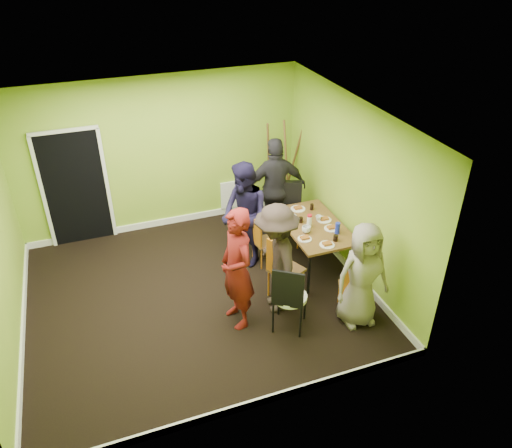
# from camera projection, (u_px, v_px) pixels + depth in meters

# --- Properties ---
(ground) EXTENTS (5.00, 5.00, 0.00)m
(ground) POSITION_uv_depth(u_px,v_px,m) (198.00, 295.00, 7.65)
(ground) COLOR black
(ground) RESTS_ON ground
(room_walls) EXTENTS (5.04, 4.54, 2.82)m
(room_walls) POSITION_uv_depth(u_px,v_px,m) (192.00, 240.00, 7.16)
(room_walls) COLOR #81AF2D
(room_walls) RESTS_ON ground
(dining_table) EXTENTS (0.90, 1.50, 0.75)m
(dining_table) POSITION_uv_depth(u_px,v_px,m) (314.00, 228.00, 7.99)
(dining_table) COLOR black
(dining_table) RESTS_ON ground
(chair_left_far) EXTENTS (0.40, 0.40, 0.85)m
(chair_left_far) POSITION_uv_depth(u_px,v_px,m) (261.00, 239.00, 8.12)
(chair_left_far) COLOR orange
(chair_left_far) RESTS_ON ground
(chair_left_near) EXTENTS (0.57, 0.57, 1.04)m
(chair_left_near) POSITION_uv_depth(u_px,v_px,m) (282.00, 267.00, 7.28)
(chair_left_near) COLOR orange
(chair_left_near) RESTS_ON ground
(chair_back_end) EXTENTS (0.61, 0.65, 1.09)m
(chair_back_end) POSITION_uv_depth(u_px,v_px,m) (289.00, 200.00, 8.64)
(chair_back_end) COLOR orange
(chair_back_end) RESTS_ON ground
(chair_front_end) EXTENTS (0.47, 0.47, 0.86)m
(chair_front_end) POSITION_uv_depth(u_px,v_px,m) (352.00, 287.00, 7.05)
(chair_front_end) COLOR orange
(chair_front_end) RESTS_ON ground
(chair_bentwood) EXTENTS (0.59, 0.59, 1.09)m
(chair_bentwood) POSITION_uv_depth(u_px,v_px,m) (289.00, 295.00, 6.70)
(chair_bentwood) COLOR black
(chair_bentwood) RESTS_ON ground
(easel) EXTENTS (0.77, 0.72, 1.91)m
(easel) POSITION_uv_depth(u_px,v_px,m) (283.00, 168.00, 9.32)
(easel) COLOR brown
(easel) RESTS_ON ground
(plate_near_left) EXTENTS (0.23, 0.23, 0.01)m
(plate_near_left) POSITION_uv_depth(u_px,v_px,m) (290.00, 217.00, 8.17)
(plate_near_left) COLOR white
(plate_near_left) RESTS_ON dining_table
(plate_near_right) EXTENTS (0.21, 0.21, 0.01)m
(plate_near_right) POSITION_uv_depth(u_px,v_px,m) (305.00, 239.00, 7.60)
(plate_near_right) COLOR white
(plate_near_right) RESTS_ON dining_table
(plate_far_back) EXTENTS (0.25, 0.25, 0.01)m
(plate_far_back) POSITION_uv_depth(u_px,v_px,m) (298.00, 209.00, 8.39)
(plate_far_back) COLOR white
(plate_far_back) RESTS_ON dining_table
(plate_far_front) EXTENTS (0.23, 0.23, 0.01)m
(plate_far_front) POSITION_uv_depth(u_px,v_px,m) (327.00, 245.00, 7.46)
(plate_far_front) COLOR white
(plate_far_front) RESTS_ON dining_table
(plate_wall_back) EXTENTS (0.24, 0.24, 0.01)m
(plate_wall_back) POSITION_uv_depth(u_px,v_px,m) (324.00, 220.00, 8.09)
(plate_wall_back) COLOR white
(plate_wall_back) RESTS_ON dining_table
(plate_wall_front) EXTENTS (0.23, 0.23, 0.01)m
(plate_wall_front) POSITION_uv_depth(u_px,v_px,m) (331.00, 228.00, 7.86)
(plate_wall_front) COLOR white
(plate_wall_front) RESTS_ON dining_table
(thermos) EXTENTS (0.08, 0.08, 0.20)m
(thermos) POSITION_uv_depth(u_px,v_px,m) (309.00, 222.00, 7.85)
(thermos) COLOR white
(thermos) RESTS_ON dining_table
(blue_bottle) EXTENTS (0.08, 0.08, 0.19)m
(blue_bottle) POSITION_uv_depth(u_px,v_px,m) (337.00, 228.00, 7.70)
(blue_bottle) COLOR #1828B9
(blue_bottle) RESTS_ON dining_table
(orange_bottle) EXTENTS (0.03, 0.03, 0.07)m
(orange_bottle) POSITION_uv_depth(u_px,v_px,m) (302.00, 219.00, 8.04)
(orange_bottle) COLOR orange
(orange_bottle) RESTS_ON dining_table
(glass_mid) EXTENTS (0.07, 0.07, 0.09)m
(glass_mid) POSITION_uv_depth(u_px,v_px,m) (301.00, 220.00, 8.01)
(glass_mid) COLOR black
(glass_mid) RESTS_ON dining_table
(glass_back) EXTENTS (0.06, 0.06, 0.11)m
(glass_back) POSITION_uv_depth(u_px,v_px,m) (312.00, 207.00, 8.36)
(glass_back) COLOR black
(glass_back) RESTS_ON dining_table
(glass_front) EXTENTS (0.07, 0.07, 0.10)m
(glass_front) POSITION_uv_depth(u_px,v_px,m) (336.00, 238.00, 7.55)
(glass_front) COLOR black
(glass_front) RESTS_ON dining_table
(cup_a) EXTENTS (0.14, 0.14, 0.11)m
(cup_a) POSITION_uv_depth(u_px,v_px,m) (306.00, 229.00, 7.74)
(cup_a) COLOR white
(cup_a) RESTS_ON dining_table
(cup_b) EXTENTS (0.10, 0.10, 0.09)m
(cup_b) POSITION_uv_depth(u_px,v_px,m) (318.00, 218.00, 8.05)
(cup_b) COLOR white
(cup_b) RESTS_ON dining_table
(person_standing) EXTENTS (0.53, 0.72, 1.81)m
(person_standing) POSITION_uv_depth(u_px,v_px,m) (237.00, 269.00, 6.70)
(person_standing) COLOR #621210
(person_standing) RESTS_ON ground
(person_left_far) EXTENTS (0.84, 0.98, 1.76)m
(person_left_far) POSITION_uv_depth(u_px,v_px,m) (245.00, 215.00, 7.97)
(person_left_far) COLOR black
(person_left_far) RESTS_ON ground
(person_left_near) EXTENTS (0.79, 1.18, 1.70)m
(person_left_near) POSITION_uv_depth(u_px,v_px,m) (276.00, 259.00, 6.98)
(person_left_near) COLOR black
(person_left_near) RESTS_ON ground
(person_back_end) EXTENTS (1.13, 0.57, 1.85)m
(person_back_end) POSITION_uv_depth(u_px,v_px,m) (276.00, 189.00, 8.65)
(person_back_end) COLOR #232127
(person_back_end) RESTS_ON ground
(person_front_end) EXTENTS (0.79, 0.53, 1.58)m
(person_front_end) POSITION_uv_depth(u_px,v_px,m) (362.00, 275.00, 6.77)
(person_front_end) COLOR gray
(person_front_end) RESTS_ON ground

